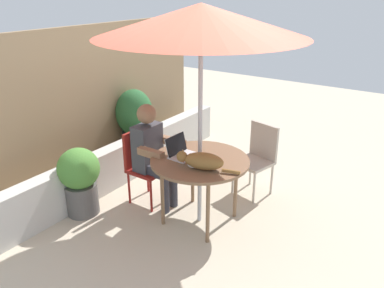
# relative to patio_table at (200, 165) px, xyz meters

# --- Properties ---
(ground_plane) EXTENTS (14.00, 14.00, 0.00)m
(ground_plane) POSITION_rel_patio_table_xyz_m (0.00, 0.00, -0.69)
(ground_plane) COLOR beige
(fence_back) EXTENTS (4.98, 0.08, 1.97)m
(fence_back) POSITION_rel_patio_table_xyz_m (0.00, 2.03, 0.30)
(fence_back) COLOR #937756
(fence_back) RESTS_ON ground
(planter_wall_low) EXTENTS (4.49, 0.20, 0.54)m
(planter_wall_low) POSITION_rel_patio_table_xyz_m (0.00, 1.36, -0.42)
(planter_wall_low) COLOR beige
(planter_wall_low) RESTS_ON ground
(patio_table) EXTENTS (1.04, 1.04, 0.75)m
(patio_table) POSITION_rel_patio_table_xyz_m (0.00, 0.00, 0.00)
(patio_table) COLOR brown
(patio_table) RESTS_ON ground
(patio_umbrella) EXTENTS (2.01, 2.01, 2.29)m
(patio_umbrella) POSITION_rel_patio_table_xyz_m (0.00, 0.00, 1.45)
(patio_umbrella) COLOR #B7B7BC
(patio_umbrella) RESTS_ON ground
(chair_occupied) EXTENTS (0.40, 0.40, 0.88)m
(chair_occupied) POSITION_rel_patio_table_xyz_m (0.00, 0.81, -0.17)
(chair_occupied) COLOR maroon
(chair_occupied) RESTS_ON ground
(chair_empty) EXTENTS (0.48, 0.48, 0.88)m
(chair_empty) POSITION_rel_patio_table_xyz_m (0.95, -0.23, -0.17)
(chair_empty) COLOR #B2A899
(chair_empty) RESTS_ON ground
(person_seated) EXTENTS (0.48, 0.48, 1.22)m
(person_seated) POSITION_rel_patio_table_xyz_m (0.00, 0.65, 0.00)
(person_seated) COLOR #3F3F47
(person_seated) RESTS_ON ground
(laptop) EXTENTS (0.31, 0.26, 0.21)m
(laptop) POSITION_rel_patio_table_xyz_m (-0.04, 0.23, 0.12)
(laptop) COLOR silver
(laptop) RESTS_ON patio_table
(cat) EXTENTS (0.30, 0.64, 0.17)m
(cat) POSITION_rel_patio_table_xyz_m (-0.17, -0.13, 0.14)
(cat) COLOR olive
(cat) RESTS_ON patio_table
(potted_plant_near_fence) EXTENTS (0.55, 0.55, 1.04)m
(potted_plant_near_fence) POSITION_rel_patio_table_xyz_m (0.94, 1.78, -0.11)
(potted_plant_near_fence) COLOR #33383D
(potted_plant_near_fence) RESTS_ON ground
(potted_plant_by_chair) EXTENTS (0.47, 0.47, 0.79)m
(potted_plant_by_chair) POSITION_rel_patio_table_xyz_m (-0.63, 1.19, -0.25)
(potted_plant_by_chair) COLOR #595654
(potted_plant_by_chair) RESTS_ON ground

